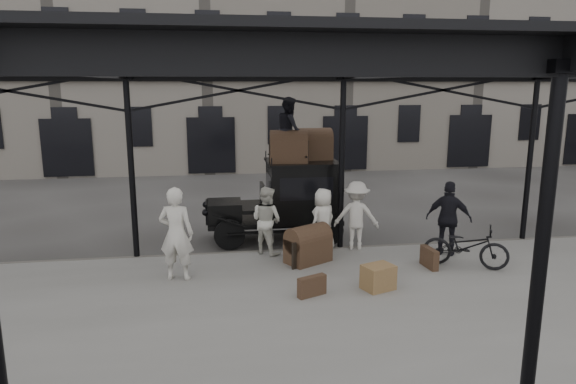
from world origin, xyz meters
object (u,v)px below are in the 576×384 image
at_px(porter_left, 176,234).
at_px(porter_official, 449,219).
at_px(bicycle, 466,246).
at_px(taxi, 290,196).
at_px(steamer_trunk_platform, 308,247).
at_px(steamer_trunk_roof_near, 289,149).

xyz_separation_m(porter_left, porter_official, (6.33, 0.68, -0.09)).
bearing_deg(bicycle, taxi, 75.31).
relative_size(taxi, steamer_trunk_platform, 3.66).
relative_size(porter_left, bicycle, 1.07).
bearing_deg(porter_left, porter_official, -160.70).
bearing_deg(porter_official, steamer_trunk_platform, 31.42).
height_order(taxi, steamer_trunk_roof_near, steamer_trunk_roof_near).
bearing_deg(taxi, steamer_trunk_roof_near, -108.07).
xyz_separation_m(taxi, porter_left, (-2.84, -2.97, -0.06)).
xyz_separation_m(porter_official, steamer_trunk_roof_near, (-3.57, 2.04, 1.48)).
bearing_deg(porter_official, taxi, -2.31).
relative_size(porter_official, steamer_trunk_roof_near, 1.87).
bearing_deg(steamer_trunk_platform, taxi, 61.60).
height_order(taxi, steamer_trunk_platform, taxi).
relative_size(taxi, porter_official, 2.03).
bearing_deg(steamer_trunk_roof_near, porter_official, -25.45).
bearing_deg(porter_left, steamer_trunk_roof_near, -122.28).
bearing_deg(bicycle, steamer_trunk_roof_near, 78.27).
bearing_deg(porter_official, bicycle, 122.37).
xyz_separation_m(taxi, bicycle, (3.51, -3.15, -0.57)).
height_order(porter_left, steamer_trunk_roof_near, steamer_trunk_roof_near).
bearing_deg(taxi, bicycle, -41.89).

